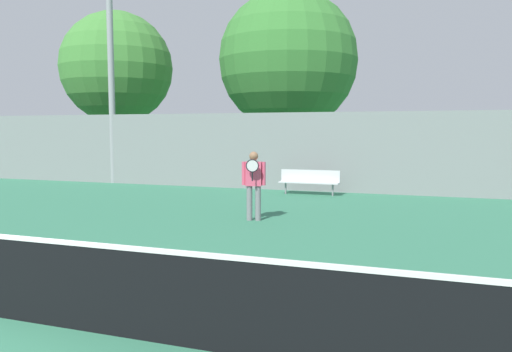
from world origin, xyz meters
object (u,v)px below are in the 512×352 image
Objects in this scene: light_pole_far_right at (110,28)px; tree_green_tall at (117,68)px; tennis_player at (254,181)px; bench_courtside_near at (309,180)px; tree_green_broad at (288,61)px.

tree_green_tall is at bearing 122.64° from light_pole_far_right.
tennis_player is 5.25m from bench_courtside_near.
tree_green_tall reaches higher than tennis_player.
bench_courtside_near is (0.16, 5.23, -0.44)m from tennis_player.
tree_green_broad reaches higher than tree_green_tall.
tennis_player reaches higher than bench_courtside_near.
bench_courtside_near is 14.39m from tree_green_tall.
tennis_player is 11.87m from light_pole_far_right.
tree_green_broad is (-2.81, 7.19, 5.04)m from bench_courtside_near.
light_pole_far_right reaches higher than tree_green_tall.
bench_courtside_near is at bearing 75.48° from tennis_player.
tennis_player is 17.08m from tree_green_tall.
light_pole_far_right is at bearing 130.70° from tennis_player.
light_pole_far_right reaches higher than tennis_player.
tree_green_tall is at bearing 123.07° from tennis_player.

